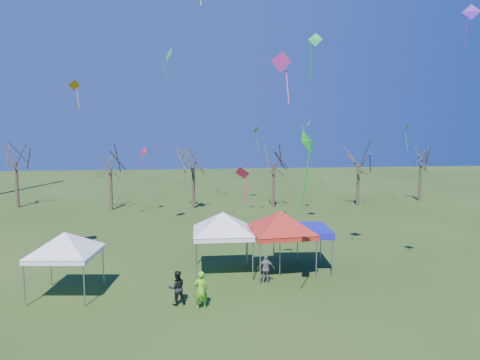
# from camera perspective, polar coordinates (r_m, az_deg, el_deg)

# --- Properties ---
(ground) EXTENTS (140.00, 140.00, 0.00)m
(ground) POSITION_cam_1_polar(r_m,az_deg,el_deg) (21.72, 1.54, -15.36)
(ground) COLOR #244215
(ground) RESTS_ON ground
(tree_0) EXTENTS (3.83, 3.83, 8.44)m
(tree_0) POSITION_cam_1_polar(r_m,az_deg,el_deg) (50.54, -27.85, 4.02)
(tree_0) COLOR #3D2D21
(tree_0) RESTS_ON ground
(tree_1) EXTENTS (3.42, 3.42, 7.54)m
(tree_1) POSITION_cam_1_polar(r_m,az_deg,el_deg) (45.27, -17.00, 3.40)
(tree_1) COLOR #3D2D21
(tree_1) RESTS_ON ground
(tree_2) EXTENTS (3.71, 3.71, 8.18)m
(tree_2) POSITION_cam_1_polar(r_m,az_deg,el_deg) (44.32, -6.29, 4.24)
(tree_2) COLOR #3D2D21
(tree_2) RESTS_ON ground
(tree_3) EXTENTS (3.59, 3.59, 7.91)m
(tree_3) POSITION_cam_1_polar(r_m,az_deg,el_deg) (44.92, 4.52, 4.02)
(tree_3) COLOR #3D2D21
(tree_3) RESTS_ON ground
(tree_4) EXTENTS (3.58, 3.58, 7.89)m
(tree_4) POSITION_cam_1_polar(r_m,az_deg,el_deg) (47.66, 15.60, 3.92)
(tree_4) COLOR #3D2D21
(tree_4) RESTS_ON ground
(tree_5) EXTENTS (3.39, 3.39, 7.46)m
(tree_5) POSITION_cam_1_polar(r_m,az_deg,el_deg) (53.26, 23.07, 3.55)
(tree_5) COLOR #3D2D21
(tree_5) RESTS_ON ground
(tent_white_west) EXTENTS (4.16, 4.16, 3.70)m
(tent_white_west) POSITION_cam_1_polar(r_m,az_deg,el_deg) (22.73, -22.36, -6.97)
(tent_white_west) COLOR gray
(tent_white_west) RESTS_ON ground
(tent_white_mid) EXTENTS (4.63, 4.63, 4.08)m
(tent_white_mid) POSITION_cam_1_polar(r_m,az_deg,el_deg) (24.31, -2.31, -4.85)
(tent_white_mid) COLOR gray
(tent_white_mid) RESTS_ON ground
(tent_red) EXTENTS (4.73, 4.73, 4.18)m
(tent_red) POSITION_cam_1_polar(r_m,az_deg,el_deg) (24.28, 5.45, -4.69)
(tent_red) COLOR gray
(tent_red) RESTS_ON ground
(tent_blue) EXTENTS (3.42, 3.42, 2.48)m
(tent_blue) POSITION_cam_1_polar(r_m,az_deg,el_deg) (25.52, 8.24, -6.70)
(tent_blue) COLOR gray
(tent_blue) RESTS_ON ground
(person_green) EXTENTS (0.72, 0.54, 1.77)m
(person_green) POSITION_cam_1_polar(r_m,az_deg,el_deg) (20.25, -5.25, -14.38)
(person_green) COLOR #5BC920
(person_green) RESTS_ON ground
(person_dark) EXTENTS (0.91, 0.78, 1.64)m
(person_dark) POSITION_cam_1_polar(r_m,az_deg,el_deg) (20.82, -8.39, -14.02)
(person_dark) COLOR black
(person_dark) RESTS_ON ground
(person_grey) EXTENTS (0.96, 0.46, 1.59)m
(person_grey) POSITION_cam_1_polar(r_m,az_deg,el_deg) (23.31, 3.48, -11.73)
(person_grey) COLOR slate
(person_grey) RESTS_ON ground
(kite_1) EXTENTS (0.99, 0.92, 1.86)m
(kite_1) POSITION_cam_1_polar(r_m,az_deg,el_deg) (21.73, 0.35, 0.90)
(kite_1) COLOR #E41540
(kite_1) RESTS_ON ground
(kite_13) EXTENTS (0.89, 1.02, 2.46)m
(kite_13) POSITION_cam_1_polar(r_m,az_deg,el_deg) (42.05, -12.71, 3.70)
(kite_13) COLOR red
(kite_13) RESTS_ON ground
(kite_5) EXTENTS (1.13, 1.18, 3.62)m
(kite_5) POSITION_cam_1_polar(r_m,az_deg,el_deg) (18.26, 9.03, 4.92)
(kite_5) COLOR #17971A
(kite_5) RESTS_ON ground
(kite_19) EXTENTS (0.74, 0.85, 2.03)m
(kite_19) POSITION_cam_1_polar(r_m,az_deg,el_deg) (38.90, 2.11, 6.60)
(kite_19) COLOR green
(kite_19) RESTS_ON ground
(kite_9) EXTENTS (0.81, 0.62, 1.97)m
(kite_9) POSITION_cam_1_polar(r_m,az_deg,el_deg) (22.70, 28.44, 19.01)
(kite_9) COLOR #591AB6
(kite_9) RESTS_ON ground
(kite_12) EXTENTS (0.97, 0.99, 2.83)m
(kite_12) POSITION_cam_1_polar(r_m,az_deg,el_deg) (48.35, 21.31, 6.48)
(kite_12) COLOR green
(kite_12) RESTS_ON ground
(kite_2) EXTENTS (1.27, 1.08, 2.77)m
(kite_2) POSITION_cam_1_polar(r_m,az_deg,el_deg) (44.81, -21.22, 11.69)
(kite_2) COLOR orange
(kite_2) RESTS_ON ground
(kite_22) EXTENTS (0.94, 0.97, 3.00)m
(kite_22) POSITION_cam_1_polar(r_m,az_deg,el_deg) (40.32, 9.05, 7.33)
(kite_22) COLOR green
(kite_22) RESTS_ON ground
(kite_17) EXTENTS (1.12, 0.76, 3.23)m
(kite_17) POSITION_cam_1_polar(r_m,az_deg,el_deg) (31.97, 10.00, 17.88)
(kite_17) COLOR green
(kite_17) RESTS_ON ground
(kite_11) EXTENTS (1.12, 1.61, 3.24)m
(kite_11) POSITION_cam_1_polar(r_m,az_deg,el_deg) (36.72, -9.58, 16.15)
(kite_11) COLOR green
(kite_11) RESTS_ON ground
(kite_27) EXTENTS (1.00, 0.66, 2.46)m
(kite_27) POSITION_cam_1_polar(r_m,az_deg,el_deg) (20.82, 5.54, 15.33)
(kite_27) COLOR #EB34A5
(kite_27) RESTS_ON ground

